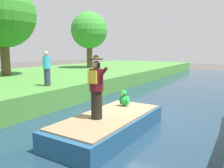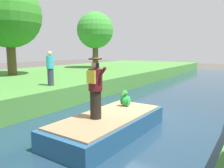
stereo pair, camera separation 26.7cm
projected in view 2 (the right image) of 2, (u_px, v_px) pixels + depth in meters
The scene contains 9 objects.
ground_plane at pixel (135, 123), 8.32m from camera, with size 80.00×80.00×0.00m, color #4C4742.
canal_water at pixel (135, 121), 8.31m from camera, with size 6.62×48.00×0.10m, color #1E384C.
grass_bank_near at pixel (1, 87), 13.09m from camera, with size 11.08×48.00×1.03m, color #478438.
boat at pixel (108, 125), 6.84m from camera, with size 1.85×4.22×0.61m.
person_pirate at pixel (95, 87), 6.35m from camera, with size 0.61×0.42×1.85m.
parrot_plush at pixel (125, 99), 7.88m from camera, with size 0.36×0.35×0.57m.
tree_tall at pixel (9, 15), 14.23m from camera, with size 4.14×4.14×5.92m.
tree_slender at pixel (95, 31), 20.54m from camera, with size 3.34×3.34×5.11m.
person_bystander at pixel (50, 68), 10.37m from camera, with size 0.34×0.34×1.60m.
Camera 2 is at (3.74, -7.13, 2.68)m, focal length 35.87 mm.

